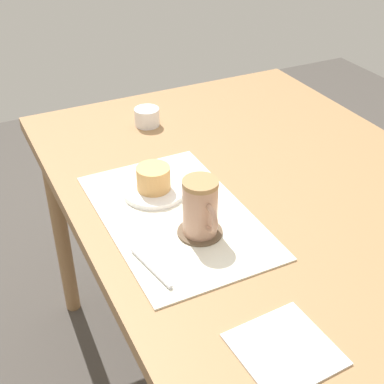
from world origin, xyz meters
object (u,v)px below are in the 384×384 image
Objects in this scene: pastry at (153,178)px; pastry_plate at (154,191)px; coffee_mug at (201,207)px; dining_table at (256,204)px; sugar_bowl at (147,117)px.

pastry_plate is at bearing 0.00° from pastry.
pastry is 0.63× the size of coffee_mug.
pastry_plate is 1.19× the size of coffee_mug.
coffee_mug is (0.14, -0.22, 0.15)m from dining_table.
pastry_plate reaches higher than dining_table.
dining_table is 16.85× the size of sugar_bowl.
pastry reaches higher than sugar_bowl.
pastry is 0.36m from sugar_bowl.
coffee_mug is at bearing -10.30° from sugar_bowl.
coffee_mug is 1.73× the size of sugar_bowl.
sugar_bowl is (-0.52, 0.09, -0.04)m from coffee_mug.
dining_table is 8.16× the size of pastry_plate.
pastry_plate is at bearing -100.22° from dining_table.
coffee_mug is at bearing -58.78° from dining_table.
pastry_plate is 0.03m from pastry.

